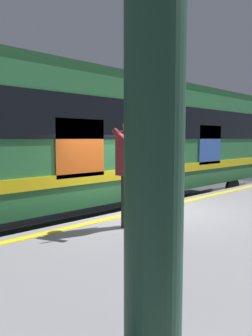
{
  "coord_description": "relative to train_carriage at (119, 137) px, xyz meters",
  "views": [
    {
      "loc": [
        4.57,
        4.6,
        2.42
      ],
      "look_at": [
        0.49,
        0.3,
        1.87
      ],
      "focal_mm": 33.95,
      "sensor_mm": 36.0,
      "label": 1
    }
  ],
  "objects": [
    {
      "name": "handbag",
      "position": [
        2.15,
        3.15,
        -1.34
      ],
      "size": [
        0.3,
        0.28,
        0.35
      ],
      "color": "black",
      "rests_on": "platform"
    },
    {
      "name": "platform",
      "position": [
        1.68,
        4.69,
        -1.98
      ],
      "size": [
        17.21,
        4.78,
        0.97
      ],
      "primitive_type": "cube",
      "color": "gray",
      "rests_on": "ground"
    },
    {
      "name": "track_rail_near",
      "position": [
        1.68,
        0.71,
        -2.39
      ],
      "size": [
        22.37,
        0.08,
        0.16
      ],
      "primitive_type": "cube",
      "color": "slate",
      "rests_on": "ground"
    },
    {
      "name": "track_rail_far",
      "position": [
        1.68,
        -0.72,
        -2.39
      ],
      "size": [
        22.37,
        0.08,
        0.16
      ],
      "primitive_type": "cube",
      "color": "slate",
      "rests_on": "ground"
    },
    {
      "name": "train_carriage",
      "position": [
        0.0,
        0.0,
        0.0
      ],
      "size": [
        13.95,
        3.08,
        3.86
      ],
      "color": "#2D723F",
      "rests_on": "ground"
    },
    {
      "name": "station_column",
      "position": [
        4.77,
        5.59,
        0.35
      ],
      "size": [
        0.38,
        0.38,
        3.69
      ],
      "primitive_type": "cylinder",
      "color": "#1E3F2D",
      "rests_on": "platform"
    },
    {
      "name": "passenger",
      "position": [
        2.66,
        3.18,
        -0.46
      ],
      "size": [
        0.57,
        0.55,
        1.76
      ],
      "color": "#262628",
      "rests_on": "platform"
    },
    {
      "name": "safety_line",
      "position": [
        1.68,
        2.6,
        -1.5
      ],
      "size": [
        16.86,
        0.16,
        0.01
      ],
      "primitive_type": "cube",
      "color": "yellow",
      "rests_on": "platform"
    },
    {
      "name": "ground_plane",
      "position": [
        1.68,
        2.3,
        -2.47
      ],
      "size": [
        25.81,
        25.81,
        0.0
      ],
      "primitive_type": "plane",
      "color": "#3D3D3F"
    }
  ]
}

